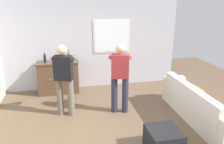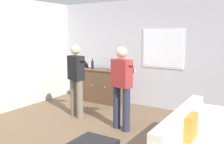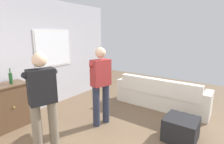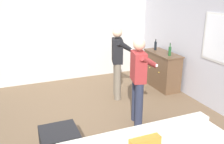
% 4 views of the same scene
% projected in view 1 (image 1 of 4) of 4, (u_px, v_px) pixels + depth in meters
% --- Properties ---
extents(ground, '(10.40, 10.40, 0.00)m').
position_uv_depth(ground, '(111.00, 132.00, 4.52)').
color(ground, brown).
extents(wall_back_with_window, '(5.20, 0.15, 2.80)m').
position_uv_depth(wall_back_with_window, '(93.00, 42.00, 6.54)').
color(wall_back_with_window, silver).
rests_on(wall_back_with_window, ground).
extents(couch, '(0.57, 2.41, 0.82)m').
position_uv_depth(couch, '(195.00, 107.00, 4.88)').
color(couch, silver).
rests_on(couch, ground).
extents(sideboard_cabinet, '(1.16, 0.49, 0.94)m').
position_uv_depth(sideboard_cabinet, '(59.00, 77.00, 6.29)').
color(sideboard_cabinet, brown).
rests_on(sideboard_cabinet, ground).
extents(bottle_wine_green, '(0.07, 0.07, 0.29)m').
position_uv_depth(bottle_wine_green, '(45.00, 58.00, 6.01)').
color(bottle_wine_green, black).
rests_on(bottle_wine_green, sideboard_cabinet).
extents(bottle_liquor_amber, '(0.07, 0.07, 0.32)m').
position_uv_depth(bottle_liquor_amber, '(69.00, 57.00, 6.15)').
color(bottle_liquor_amber, '#1E4C23').
rests_on(bottle_liquor_amber, sideboard_cabinet).
extents(ottoman, '(0.57, 0.57, 0.43)m').
position_uv_depth(ottoman, '(163.00, 140.00, 3.90)').
color(ottoman, black).
rests_on(ottoman, ground).
extents(person_standing_left, '(0.53, 0.52, 1.68)m').
position_uv_depth(person_standing_left, '(64.00, 77.00, 4.93)').
color(person_standing_left, '#6B6051').
rests_on(person_standing_left, ground).
extents(person_standing_right, '(0.54, 0.51, 1.68)m').
position_uv_depth(person_standing_right, '(120.00, 75.00, 5.06)').
color(person_standing_right, '#282D42').
rests_on(person_standing_right, ground).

